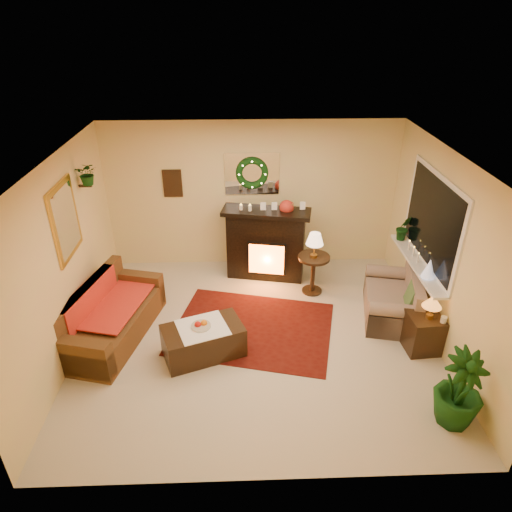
{
  "coord_description": "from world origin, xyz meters",
  "views": [
    {
      "loc": [
        -0.2,
        -5.18,
        4.2
      ],
      "look_at": [
        0.0,
        0.35,
        1.15
      ],
      "focal_mm": 32.0,
      "sensor_mm": 36.0,
      "label": 1
    }
  ],
  "objects_px": {
    "sofa": "(112,311)",
    "end_table_square": "(423,333)",
    "fireplace": "(266,248)",
    "loveseat": "(392,292)",
    "coffee_table": "(203,342)",
    "side_table_round": "(313,275)"
  },
  "relations": [
    {
      "from": "fireplace",
      "to": "side_table_round",
      "type": "bearing_deg",
      "value": -25.52
    },
    {
      "from": "loveseat",
      "to": "coffee_table",
      "type": "height_order",
      "value": "loveseat"
    },
    {
      "from": "side_table_round",
      "to": "end_table_square",
      "type": "bearing_deg",
      "value": -48.98
    },
    {
      "from": "sofa",
      "to": "side_table_round",
      "type": "height_order",
      "value": "sofa"
    },
    {
      "from": "sofa",
      "to": "end_table_square",
      "type": "xyz_separation_m",
      "value": [
        4.3,
        -0.43,
        -0.16
      ]
    },
    {
      "from": "end_table_square",
      "to": "coffee_table",
      "type": "height_order",
      "value": "end_table_square"
    },
    {
      "from": "fireplace",
      "to": "side_table_round",
      "type": "height_order",
      "value": "fireplace"
    },
    {
      "from": "loveseat",
      "to": "side_table_round",
      "type": "xyz_separation_m",
      "value": [
        -1.1,
        0.69,
        -0.09
      ]
    },
    {
      "from": "loveseat",
      "to": "sofa",
      "type": "bearing_deg",
      "value": -162.61
    },
    {
      "from": "fireplace",
      "to": "coffee_table",
      "type": "bearing_deg",
      "value": -103.92
    },
    {
      "from": "sofa",
      "to": "end_table_square",
      "type": "height_order",
      "value": "sofa"
    },
    {
      "from": "loveseat",
      "to": "end_table_square",
      "type": "bearing_deg",
      "value": -63.65
    },
    {
      "from": "fireplace",
      "to": "end_table_square",
      "type": "distance_m",
      "value": 2.9
    },
    {
      "from": "fireplace",
      "to": "loveseat",
      "type": "xyz_separation_m",
      "value": [
        1.84,
        -1.25,
        -0.13
      ]
    },
    {
      "from": "sofa",
      "to": "end_table_square",
      "type": "bearing_deg",
      "value": 8.27
    },
    {
      "from": "side_table_round",
      "to": "coffee_table",
      "type": "xyz_separation_m",
      "value": [
        -1.7,
        -1.5,
        -0.12
      ]
    },
    {
      "from": "loveseat",
      "to": "side_table_round",
      "type": "distance_m",
      "value": 1.3
    },
    {
      "from": "fireplace",
      "to": "sofa",
      "type": "bearing_deg",
      "value": -133.35
    },
    {
      "from": "side_table_round",
      "to": "sofa",
      "type": "bearing_deg",
      "value": -160.53
    },
    {
      "from": "sofa",
      "to": "coffee_table",
      "type": "height_order",
      "value": "sofa"
    },
    {
      "from": "sofa",
      "to": "fireplace",
      "type": "relative_size",
      "value": 1.43
    },
    {
      "from": "loveseat",
      "to": "fireplace",
      "type": "bearing_deg",
      "value": 158.16
    }
  ]
}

